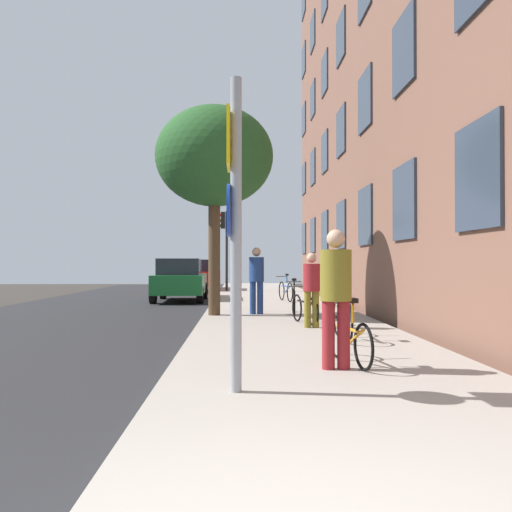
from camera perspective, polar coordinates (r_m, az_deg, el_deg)
The scene contains 17 objects.
ground_plane at distance 17.57m, azimuth -9.43°, elevation -5.51°, with size 41.80×41.80×0.00m, color #332D28.
road_asphalt at distance 17.97m, azimuth -16.11°, elevation -5.37°, with size 7.00×38.00×0.01m, color #232326.
sidewalk at distance 17.45m, azimuth 2.08°, elevation -5.36°, with size 4.20×38.00×0.12m, color #9E9389.
sign_post at distance 5.83m, azimuth -2.32°, elevation 4.18°, with size 0.15×0.60×3.32m.
traffic_light at distance 26.55m, azimuth -3.27°, elevation 2.06°, with size 0.43×0.24×3.85m.
tree_near at distance 14.58m, azimuth -4.34°, elevation 10.15°, with size 3.07×3.07×5.44m.
bicycle_0 at distance 7.56m, azimuth 9.62°, elevation -8.39°, with size 0.46×1.58×0.89m.
bicycle_1 at distance 9.97m, azimuth 8.94°, elevation -6.28°, with size 0.42×1.78×0.99m.
bicycle_2 at distance 12.28m, azimuth 5.09°, elevation -5.37°, with size 0.53×1.66×0.92m.
bicycle_3 at distance 14.65m, azimuth 3.97°, elevation -4.57°, with size 0.42×1.74×0.95m.
bicycle_4 at distance 17.14m, azimuth 6.06°, elevation -4.05°, with size 0.51×1.62×0.92m.
bicycle_5 at distance 19.44m, azimuth 3.10°, elevation -3.58°, with size 0.50×1.70×0.97m.
pedestrian_0 at distance 7.11m, azimuth 8.29°, elevation -3.43°, with size 0.56×0.56×1.79m.
pedestrian_1 at distance 11.57m, azimuth 5.79°, elevation -3.00°, with size 0.42×0.42×1.57m.
pedestrian_2 at distance 14.53m, azimuth 0.05°, elevation -2.09°, with size 0.55×0.55×1.76m.
car_0 at distance 21.16m, azimuth -7.86°, elevation -2.41°, with size 1.92×4.11×1.62m.
car_1 at distance 28.22m, azimuth -5.79°, elevation -1.98°, with size 1.90×4.53×1.62m.
Camera 1 is at (-0.08, -2.36, 1.48)m, focal length 38.57 mm.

